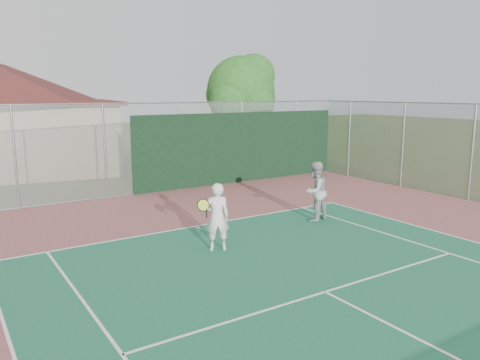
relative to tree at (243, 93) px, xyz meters
name	(u,v)px	position (x,y,z in m)	size (l,w,h in m)	color
back_fence	(182,149)	(-5.50, -3.92, -2.20)	(20.08, 0.11, 3.53)	gray
side_fence_right	(403,145)	(2.39, -8.40, -2.12)	(0.08, 9.00, 3.50)	gray
tree	(243,93)	(0.00, 0.00, 0.00)	(4.22, 4.00, 5.89)	#3B2215
player_white_front	(217,217)	(-8.13, -11.17, -3.01)	(1.08, 0.74, 1.70)	silver
player_grey_back	(315,192)	(-4.23, -10.43, -2.96)	(1.02, 0.87, 1.82)	#A4A6A9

